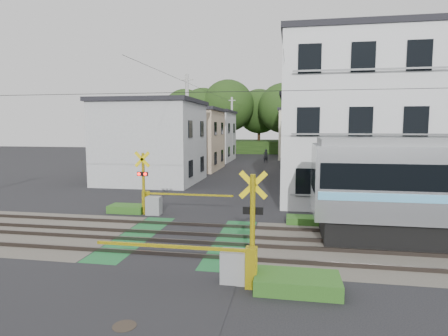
% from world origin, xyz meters
% --- Properties ---
extents(ground, '(120.00, 120.00, 0.00)m').
position_xyz_m(ground, '(0.00, 0.00, 0.00)').
color(ground, black).
extents(track_bed, '(120.00, 120.00, 0.14)m').
position_xyz_m(track_bed, '(0.00, 0.00, 0.04)').
color(track_bed, '#47423A').
rests_on(track_bed, ground).
extents(crossing_signal_near, '(4.74, 0.65, 3.09)m').
position_xyz_m(crossing_signal_near, '(2.59, -3.65, 0.71)').
color(crossing_signal_near, yellow).
rests_on(crossing_signal_near, ground).
extents(crossing_signal_far, '(4.74, 0.65, 3.09)m').
position_xyz_m(crossing_signal_far, '(-2.59, 3.65, 0.71)').
color(crossing_signal_far, yellow).
rests_on(crossing_signal_far, ground).
extents(apartment_block, '(10.20, 8.36, 9.30)m').
position_xyz_m(apartment_block, '(8.50, 9.49, 4.66)').
color(apartment_block, silver).
rests_on(apartment_block, ground).
extents(houses_row, '(22.07, 31.35, 6.80)m').
position_xyz_m(houses_row, '(0.25, 25.92, 3.24)').
color(houses_row, '#B0B4B6').
rests_on(houses_row, ground).
extents(tree_hill, '(40.00, 13.40, 11.68)m').
position_xyz_m(tree_hill, '(-0.98, 47.99, 5.62)').
color(tree_hill, '#203A13').
rests_on(tree_hill, ground).
extents(catenary, '(60.00, 5.04, 7.00)m').
position_xyz_m(catenary, '(6.00, 0.03, 3.70)').
color(catenary, '#2D2D33').
rests_on(catenary, ground).
extents(utility_poles, '(7.90, 42.00, 8.00)m').
position_xyz_m(utility_poles, '(-1.05, 23.01, 4.08)').
color(utility_poles, '#A5A5A0').
rests_on(utility_poles, ground).
extents(pedestrian, '(0.69, 0.58, 1.62)m').
position_xyz_m(pedestrian, '(1.12, 31.19, 0.81)').
color(pedestrian, black).
rests_on(pedestrian, ground).
extents(manhole_cover, '(0.51, 0.51, 0.02)m').
position_xyz_m(manhole_cover, '(0.54, -6.27, 0.01)').
color(manhole_cover, '#2D261E').
rests_on(manhole_cover, ground).
extents(weed_patches, '(10.25, 8.80, 0.40)m').
position_xyz_m(weed_patches, '(1.76, -0.09, 0.18)').
color(weed_patches, '#2D5E1E').
rests_on(weed_patches, ground).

